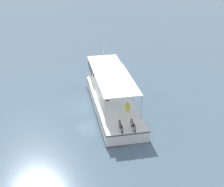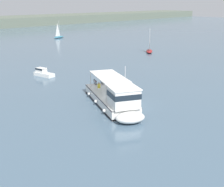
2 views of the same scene
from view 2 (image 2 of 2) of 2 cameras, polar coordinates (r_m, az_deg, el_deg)
name	(u,v)px [view 2 (image 2 of 2)]	position (r m, az deg, el deg)	size (l,w,h in m)	color
ground_plane	(129,106)	(35.19, 3.19, -2.36)	(400.00, 400.00, 0.00)	slate
ferry_main	(115,99)	(34.26, 0.53, -1.08)	(8.70, 12.67, 5.32)	white
sailboat_far_left	(59,36)	(103.21, -9.72, 10.28)	(5.00, 2.66, 5.40)	teal
motorboat_mid_channel	(43,73)	(50.55, -12.52, 3.77)	(1.72, 3.73, 1.26)	white
sailboat_horizon_west	(149,50)	(72.99, 6.85, 7.89)	(4.64, 4.06, 5.40)	maroon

